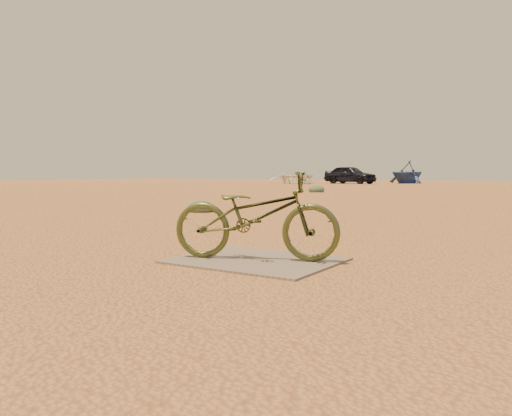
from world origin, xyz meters
The scene contains 8 objects.
ground centered at (0.00, 0.00, 0.00)m, with size 120.00×120.00×0.00m, color #C27F40.
plywood_board centered at (-0.02, 0.06, 0.01)m, with size 1.59×1.27×0.02m, color #826D59.
bicycle centered at (-0.02, 0.05, 0.47)m, with size 0.59×1.70×0.89m, color #444A21.
car centered at (-13.66, 36.15, 0.77)m, with size 1.82×4.52×1.54m, color black.
boat_near_left centered at (-17.85, 34.24, 0.58)m, with size 4.00×5.60×1.16m, color white.
boat_far_left centered at (-9.81, 39.72, 1.00)m, with size 3.28×3.80×2.00m, color navy.
kale_a centered at (-4.61, 4.83, 0.00)m, with size 0.62×0.62×0.34m, color #5A734B.
kale_c centered at (-7.67, 17.24, 0.00)m, with size 0.76×0.76×0.42m, color #5A734B.
Camera 1 is at (2.70, -4.17, 0.90)m, focal length 35.00 mm.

